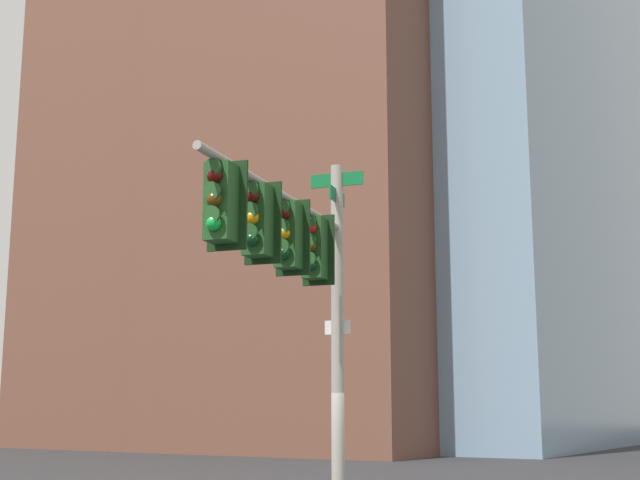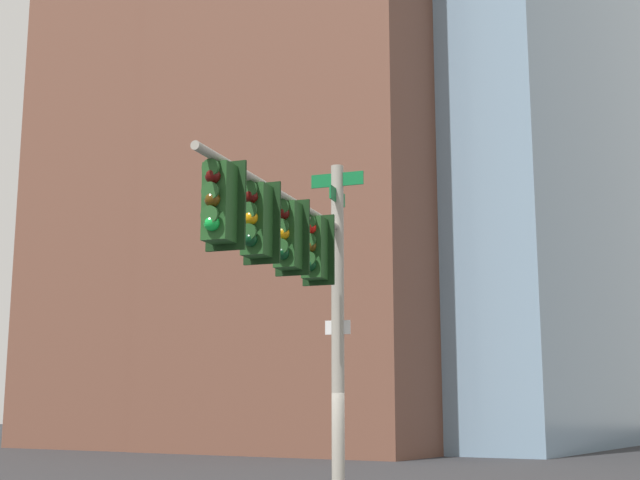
# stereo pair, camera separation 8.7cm
# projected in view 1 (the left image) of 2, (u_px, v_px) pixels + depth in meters

# --- Properties ---
(signal_pole_assembly) EXTENTS (5.61, 1.68, 6.47)m
(signal_pole_assembly) POSITION_uv_depth(u_px,v_px,m) (296.00, 264.00, 13.63)
(signal_pole_assembly) COLOR #9E998C
(signal_pole_assembly) RESTS_ON ground_plane
(building_brick_nearside) EXTENTS (26.15, 16.10, 42.63)m
(building_brick_nearside) POSITION_uv_depth(u_px,v_px,m) (250.00, 129.00, 62.18)
(building_brick_nearside) COLOR brown
(building_brick_nearside) RESTS_ON ground_plane
(building_brick_midblock) EXTENTS (19.77, 15.55, 42.86)m
(building_brick_midblock) POSITION_uv_depth(u_px,v_px,m) (347.00, 87.00, 54.36)
(building_brick_midblock) COLOR brown
(building_brick_midblock) RESTS_ON ground_plane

